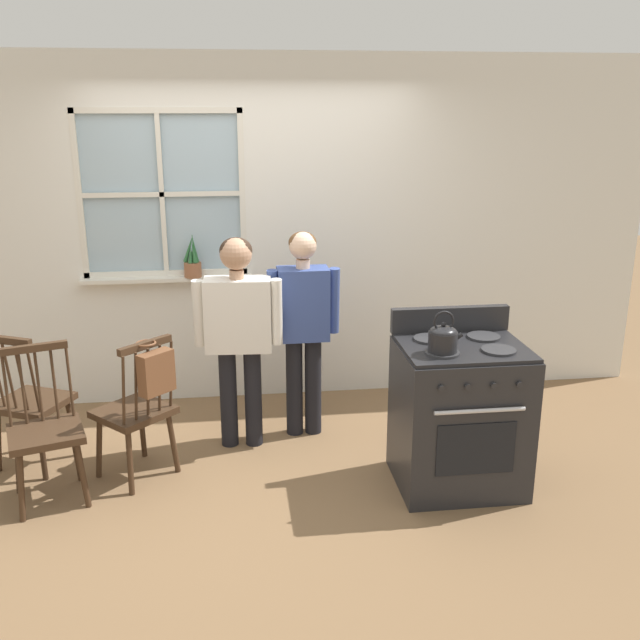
% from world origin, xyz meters
% --- Properties ---
extents(ground_plane, '(16.00, 16.00, 0.00)m').
position_xyz_m(ground_plane, '(0.00, 0.00, 0.00)').
color(ground_plane, brown).
extents(wall_back, '(6.40, 0.16, 2.70)m').
position_xyz_m(wall_back, '(0.05, 1.40, 1.33)').
color(wall_back, silver).
rests_on(wall_back, ground_plane).
extents(chair_by_window, '(0.58, 0.58, 0.95)m').
position_xyz_m(chair_by_window, '(-0.83, 0.11, 0.44)').
color(chair_by_window, '#3D2819').
rests_on(chair_by_window, ground_plane).
extents(chair_near_wall, '(0.55, 0.54, 0.95)m').
position_xyz_m(chair_near_wall, '(-1.53, 0.35, 0.44)').
color(chair_near_wall, '#3D2819').
rests_on(chair_near_wall, ground_plane).
extents(chair_center_cluster, '(0.52, 0.51, 0.95)m').
position_xyz_m(chair_center_cluster, '(-1.33, -0.10, 0.44)').
color(chair_center_cluster, '#3D2819').
rests_on(chair_center_cluster, ground_plane).
extents(person_elderly_left, '(0.60, 0.24, 1.48)m').
position_xyz_m(person_elderly_left, '(-0.16, 0.49, 0.91)').
color(person_elderly_left, black).
rests_on(person_elderly_left, ground_plane).
extents(person_teen_center, '(0.51, 0.22, 1.49)m').
position_xyz_m(person_teen_center, '(0.30, 0.62, 0.89)').
color(person_teen_center, black).
rests_on(person_teen_center, ground_plane).
extents(stove, '(0.76, 0.68, 1.08)m').
position_xyz_m(stove, '(1.19, -0.22, 0.47)').
color(stove, '#232326').
rests_on(stove, ground_plane).
extents(kettle, '(0.21, 0.17, 0.25)m').
position_xyz_m(kettle, '(1.01, -0.36, 1.02)').
color(kettle, black).
rests_on(kettle, stove).
extents(potted_plant, '(0.14, 0.13, 0.34)m').
position_xyz_m(potted_plant, '(-0.49, 1.31, 1.15)').
color(potted_plant, '#935B3D').
rests_on(potted_plant, wall_back).
extents(handbag, '(0.25, 0.25, 0.31)m').
position_xyz_m(handbag, '(-0.66, -0.05, 0.78)').
color(handbag, brown).
rests_on(handbag, chair_by_window).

